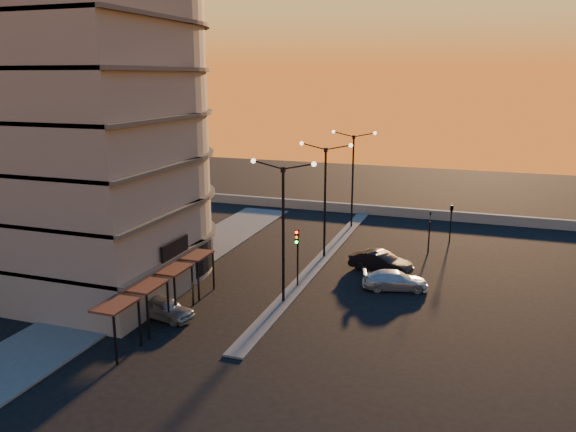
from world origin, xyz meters
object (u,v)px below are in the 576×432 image
Objects in this scene: streetlamp_mid at (325,191)px; car_sedan at (381,262)px; car_hatchback at (164,308)px; traffic_light_main at (297,249)px; car_wagon at (395,280)px.

streetlamp_mid reaches higher than car_sedan.
streetlamp_mid is at bearing -12.62° from car_hatchback.
streetlamp_mid is 16.70m from car_hatchback.
traffic_light_main is 0.89× the size of car_sedan.
streetlamp_mid reaches higher than traffic_light_main.
car_sedan reaches higher than car_hatchback.
traffic_light_main is 7.25m from car_wagon.
car_sedan is 1.04× the size of car_wagon.
streetlamp_mid is 7.62m from traffic_light_main.
traffic_light_main is 1.08× the size of car_hatchback.
car_sedan is (11.11, 12.85, 0.11)m from car_hatchback.
traffic_light_main is 0.93× the size of car_wagon.
car_sedan is at bearing -30.95° from car_hatchback.
traffic_light_main is (0.00, -7.13, -2.70)m from streetlamp_mid.
streetlamp_mid is at bearing 37.09° from car_wagon.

